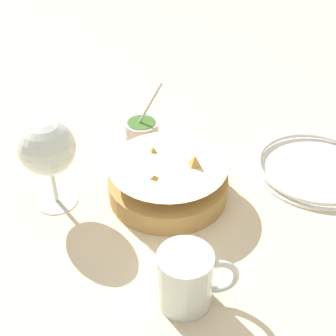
{
  "coord_description": "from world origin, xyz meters",
  "views": [
    {
      "loc": [
        -0.06,
        -0.58,
        0.53
      ],
      "look_at": [
        -0.04,
        0.04,
        0.06
      ],
      "focal_mm": 50.0,
      "sensor_mm": 36.0,
      "label": 1
    }
  ],
  "objects": [
    {
      "name": "food_basket",
      "position": [
        -0.04,
        0.04,
        0.03
      ],
      "size": [
        0.2,
        0.2,
        0.09
      ],
      "color": "#B2894C",
      "rests_on": "ground_plane"
    },
    {
      "name": "ground_plane",
      "position": [
        0.0,
        0.0,
        0.0
      ],
      "size": [
        4.0,
        4.0,
        0.0
      ],
      "primitive_type": "plane",
      "color": "beige"
    },
    {
      "name": "side_plate",
      "position": [
        0.24,
        0.09,
        0.01
      ],
      "size": [
        0.23,
        0.23,
        0.01
      ],
      "color": "white",
      "rests_on": "ground_plane"
    },
    {
      "name": "wine_glass",
      "position": [
        -0.23,
        0.03,
        0.11
      ],
      "size": [
        0.09,
        0.09,
        0.16
      ],
      "color": "silver",
      "rests_on": "ground_plane"
    },
    {
      "name": "sauce_cup",
      "position": [
        -0.08,
        0.21,
        0.02
      ],
      "size": [
        0.08,
        0.07,
        0.13
      ],
      "color": "#B7B7BC",
      "rests_on": "ground_plane"
    },
    {
      "name": "beer_mug",
      "position": [
        -0.02,
        -0.19,
        0.04
      ],
      "size": [
        0.11,
        0.07,
        0.09
      ],
      "color": "silver",
      "rests_on": "ground_plane"
    }
  ]
}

